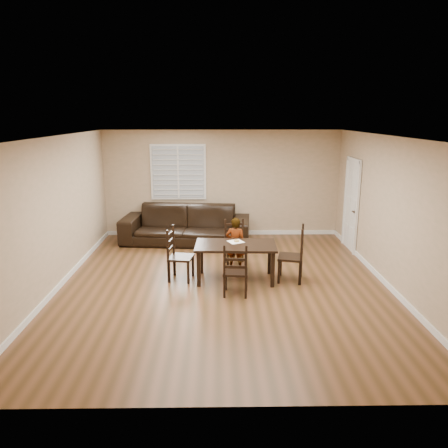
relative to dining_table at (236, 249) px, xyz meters
The scene contains 11 objects.
ground 0.70m from the dining_table, 133.22° to the right, with size 7.00×7.00×0.00m, color brown.
room 1.21m from the dining_table, 161.64° to the right, with size 6.04×7.04×2.72m.
dining_table is the anchor object (origin of this frame).
chair_near 0.98m from the dining_table, 88.98° to the left, with size 0.47×0.45×0.95m.
chair_far 0.82m from the dining_table, 92.57° to the right, with size 0.46×0.43×0.94m.
chair_left 1.17m from the dining_table, behind, with size 0.50×0.52×1.02m.
chair_right 1.17m from the dining_table, ahead, with size 0.54×0.57×1.07m.
child 0.55m from the dining_table, 87.90° to the left, with size 0.40×0.26×1.09m, color gray.
napkin 0.19m from the dining_table, 87.90° to the left, with size 0.27×0.27×0.00m, color white.
donut 0.21m from the dining_table, 81.56° to the left, with size 0.11×0.11×0.04m.
sofa 2.77m from the dining_table, 113.81° to the left, with size 3.08×1.20×0.90m, color black.
Camera 1 is at (-0.11, -7.58, 3.07)m, focal length 35.00 mm.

